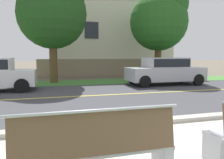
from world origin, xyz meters
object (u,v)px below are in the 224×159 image
Objects in this scene: shade_tree_centre at (161,18)px; shade_tree_left at (54,9)px; bench_left at (96,149)px; car_silver_far at (165,70)px.

shade_tree_left is at bearing -177.21° from shade_tree_centre.
car_silver_far is at bearing 56.40° from bench_left.
shade_tree_centre is at bearing 67.32° from car_silver_far.
bench_left is 14.13m from shade_tree_centre.
shade_tree_left is (-5.91, 2.63, 3.55)m from car_silver_far.
bench_left is 0.31× the size of shade_tree_left.
shade_tree_centre is (7.01, 11.66, 3.82)m from bench_left.
shade_tree_centre is at bearing 58.98° from bench_left.
shade_tree_left is 1.03× the size of shade_tree_centre.
bench_left is at bearing -123.60° from car_silver_far.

